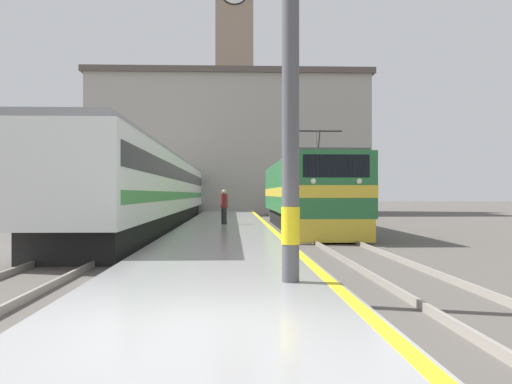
% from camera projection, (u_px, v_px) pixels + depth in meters
% --- Properties ---
extents(ground_plane, '(200.00, 200.00, 0.00)m').
position_uv_depth(ground_plane, '(228.00, 223.00, 36.55)').
color(ground_plane, '#514C47').
extents(platform, '(4.05, 140.00, 0.37)m').
position_uv_depth(platform, '(227.00, 224.00, 31.55)').
color(platform, '#999999').
rests_on(platform, ground).
extents(rail_track_near, '(2.84, 140.00, 0.16)m').
position_uv_depth(rail_track_near, '(300.00, 227.00, 31.70)').
color(rail_track_near, '#514C47').
rests_on(rail_track_near, ground).
extents(rail_track_far, '(2.84, 140.00, 0.16)m').
position_uv_depth(rail_track_far, '(155.00, 227.00, 31.41)').
color(rail_track_far, '#514C47').
rests_on(rail_track_far, ground).
extents(locomotive_train, '(2.92, 18.09, 4.44)m').
position_uv_depth(locomotive_train, '(305.00, 194.00, 29.52)').
color(locomotive_train, black).
rests_on(locomotive_train, ground).
extents(passenger_train, '(2.92, 47.07, 3.73)m').
position_uv_depth(passenger_train, '(167.00, 190.00, 36.95)').
color(passenger_train, black).
rests_on(passenger_train, ground).
extents(catenary_mast, '(2.94, 0.30, 7.05)m').
position_uv_depth(catenary_mast, '(297.00, 63.00, 9.56)').
color(catenary_mast, '#4C4C51').
rests_on(catenary_mast, platform).
extents(person_on_platform, '(0.34, 0.34, 1.61)m').
position_uv_depth(person_on_platform, '(224.00, 206.00, 27.81)').
color(person_on_platform, '#23232D').
rests_on(person_on_platform, platform).
extents(clock_tower, '(4.84, 4.84, 28.75)m').
position_uv_depth(clock_tower, '(234.00, 66.00, 62.92)').
color(clock_tower, gray).
rests_on(clock_tower, ground).
extents(station_building, '(24.60, 8.46, 12.38)m').
position_uv_depth(station_building, '(229.00, 144.00, 53.59)').
color(station_building, '#A8A399').
rests_on(station_building, ground).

